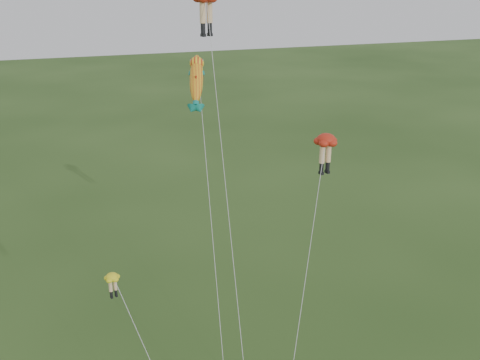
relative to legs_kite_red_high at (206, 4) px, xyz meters
name	(u,v)px	position (x,y,z in m)	size (l,w,h in m)	color
legs_kite_red_high	(206,4)	(0.00, 0.00, 0.00)	(2.99, 15.64, 23.05)	red
legs_kite_red_mid	(325,146)	(5.94, -5.58, -8.19)	(7.04, 9.48, 14.74)	red
legs_kite_yellow	(117,290)	(-7.54, -8.51, -14.06)	(3.81, 7.79, 8.94)	yellow
fish_kite	(197,81)	(-1.50, -3.02, -4.16)	(2.05, 11.28, 19.63)	yellow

